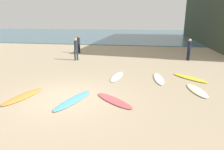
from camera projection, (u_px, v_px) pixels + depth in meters
name	position (u px, v px, depth m)	size (l,w,h in m)	color
ground_plane	(67.00, 98.00, 8.52)	(120.00, 120.00, 0.00)	tan
ocean_water	(132.00, 34.00, 44.29)	(120.00, 40.00, 0.08)	#426675
surfboard_0	(114.00, 100.00, 8.21)	(0.55, 2.13, 0.07)	#D25257
surfboard_1	(117.00, 76.00, 11.64)	(0.54, 2.23, 0.06)	white
surfboard_2	(159.00, 79.00, 11.21)	(0.50, 2.33, 0.08)	silver
surfboard_3	(23.00, 96.00, 8.66)	(0.58, 2.25, 0.08)	orange
surfboard_4	(190.00, 78.00, 11.33)	(0.58, 2.19, 0.08)	yellow
surfboard_5	(197.00, 90.00, 9.35)	(0.57, 1.95, 0.08)	#EEE9C7
surfboard_6	(73.00, 100.00, 8.24)	(0.51, 2.43, 0.07)	#509FD9
beachgoer_near	(79.00, 43.00, 19.62)	(0.36, 0.36, 1.71)	black
beachgoer_mid	(76.00, 48.00, 16.13)	(0.39, 0.39, 1.81)	#1E3342
beachgoer_far	(189.00, 48.00, 16.09)	(0.38, 0.38, 1.76)	#191E33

